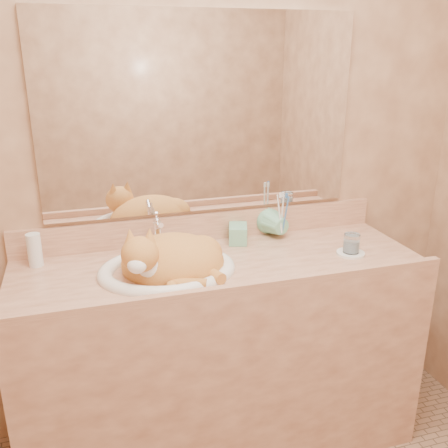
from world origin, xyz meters
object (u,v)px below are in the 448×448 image
object	(u,v)px
soap_dispenser	(238,228)
toothbrush_cup	(282,228)
vanity_counter	(221,355)
water_glass	(351,243)
sink_basin	(167,252)
cat	(169,258)

from	to	relation	value
soap_dispenser	toothbrush_cup	distance (m)	0.21
vanity_counter	water_glass	world-z (taller)	water_glass
sink_basin	soap_dispenser	distance (m)	0.37
sink_basin	toothbrush_cup	size ratio (longest dim) A/B	4.19
sink_basin	toothbrush_cup	distance (m)	0.57
cat	water_glass	size ratio (longest dim) A/B	5.06
water_glass	soap_dispenser	bearing A→B (deg)	153.13
toothbrush_cup	water_glass	bearing A→B (deg)	-47.81
cat	water_glass	xyz separation A→B (m)	(0.74, -0.04, -0.01)
soap_dispenser	water_glass	bearing A→B (deg)	-8.99
vanity_counter	cat	xyz separation A→B (m)	(-0.21, -0.04, 0.49)
soap_dispenser	toothbrush_cup	world-z (taller)	soap_dispenser
vanity_counter	sink_basin	distance (m)	0.55
vanity_counter	toothbrush_cup	xyz separation A→B (m)	(0.33, 0.16, 0.48)
vanity_counter	cat	size ratio (longest dim) A/B	4.10
sink_basin	water_glass	world-z (taller)	sink_basin
toothbrush_cup	water_glass	xyz separation A→B (m)	(0.21, -0.23, -0.01)
sink_basin	soap_dispenser	world-z (taller)	soap_dispenser
water_glass	vanity_counter	bearing A→B (deg)	172.25
cat	vanity_counter	bearing A→B (deg)	21.30
sink_basin	soap_dispenser	size ratio (longest dim) A/B	2.95
soap_dispenser	toothbrush_cup	bearing A→B (deg)	22.69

